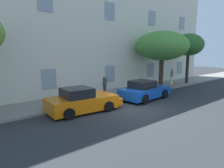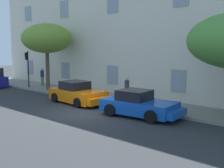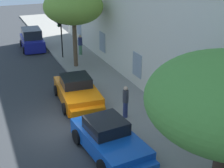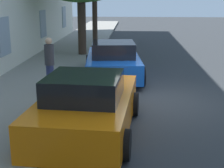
{
  "view_description": "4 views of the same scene",
  "coord_description": "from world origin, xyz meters",
  "views": [
    {
      "loc": [
        -8.78,
        -8.58,
        3.61
      ],
      "look_at": [
        0.76,
        2.86,
        1.21
      ],
      "focal_mm": 32.05,
      "sensor_mm": 36.0,
      "label": 1
    },
    {
      "loc": [
        12.3,
        -11.53,
        4.01
      ],
      "look_at": [
        0.52,
        1.8,
        1.58
      ],
      "focal_mm": 46.46,
      "sensor_mm": 36.0,
      "label": 2
    },
    {
      "loc": [
        14.09,
        -3.25,
        8.34
      ],
      "look_at": [
        -0.52,
        3.02,
        1.7
      ],
      "focal_mm": 52.36,
      "sensor_mm": 36.0,
      "label": 3
    },
    {
      "loc": [
        -10.09,
        0.67,
        3.22
      ],
      "look_at": [
        -1.21,
        1.23,
        0.84
      ],
      "focal_mm": 53.98,
      "sensor_mm": 36.0,
      "label": 4
    }
  ],
  "objects": [
    {
      "name": "sportscar_red_lead",
      "position": [
        -2.44,
        1.72,
        0.62
      ],
      "size": [
        4.68,
        2.48,
        1.48
      ],
      "color": "orange",
      "rests_on": "ground"
    },
    {
      "name": "ground_plane",
      "position": [
        0.0,
        0.0,
        0.0
      ],
      "size": [
        80.0,
        80.0,
        0.0
      ],
      "primitive_type": "plane",
      "color": "#2B2D30"
    },
    {
      "name": "sidewalk",
      "position": [
        0.0,
        4.13,
        0.07
      ],
      "size": [
        60.0,
        3.33,
        0.14
      ],
      "primitive_type": "cube",
      "color": "gray",
      "rests_on": "ground"
    },
    {
      "name": "building_facade",
      "position": [
        0.0,
        8.17,
        6.16
      ],
      "size": [
        36.67,
        5.25,
        12.3
      ],
      "color": "beige",
      "rests_on": "ground"
    },
    {
      "name": "tree_near_kerb",
      "position": [
        7.48,
        3.36,
        4.18
      ],
      "size": [
        5.06,
        5.06,
        5.46
      ],
      "color": "#38281E",
      "rests_on": "sidewalk"
    },
    {
      "name": "tree_far_end",
      "position": [
        12.02,
        3.19,
        4.36
      ],
      "size": [
        3.24,
        3.24,
        5.46
      ],
      "color": "#38281E",
      "rests_on": "sidewalk"
    },
    {
      "name": "pedestrian_admiring",
      "position": [
        9.83,
        3.69,
        1.02
      ],
      "size": [
        0.42,
        0.42,
        1.7
      ],
      "color": "silver",
      "rests_on": "sidewalk"
    },
    {
      "name": "sportscar_yellow_flank",
      "position": [
        3.0,
        1.47,
        0.64
      ],
      "size": [
        4.71,
        2.5,
        1.47
      ],
      "color": "#144CB2",
      "rests_on": "ground"
    },
    {
      "name": "pedestrian_strolling",
      "position": [
        0.45,
        3.37,
        1.05
      ],
      "size": [
        0.39,
        0.39,
        1.75
      ],
      "color": "navy",
      "rests_on": "sidewalk"
    }
  ]
}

